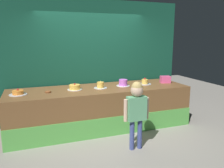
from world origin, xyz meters
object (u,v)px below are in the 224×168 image
object	(u,v)px
pink_box	(165,79)
cake_right	(123,83)
cake_center	(100,86)
cake_far_right	(145,82)
child_figure	(136,106)
donut	(48,92)
cake_far_left	(18,93)
cake_left	(75,87)

from	to	relation	value
pink_box	cake_right	xyz separation A→B (m)	(-1.09, 0.01, -0.02)
pink_box	cake_right	world-z (taller)	pink_box
cake_center	cake_right	distance (m)	0.55
pink_box	cake_far_right	distance (m)	0.55
child_figure	donut	bearing A→B (deg)	140.30
cake_right	cake_far_left	bearing A→B (deg)	-178.21
donut	cake_center	size ratio (longest dim) A/B	0.42
donut	cake_far_left	size ratio (longest dim) A/B	0.36
cake_center	cake_far_right	size ratio (longest dim) A/B	0.93
pink_box	cake_far_right	size ratio (longest dim) A/B	0.77
donut	pink_box	bearing A→B (deg)	1.53
donut	cake_left	distance (m)	0.55
cake_far_left	cake_center	distance (m)	1.64
cake_center	cake_right	size ratio (longest dim) A/B	0.94
donut	cake_far_right	size ratio (longest dim) A/B	0.39
child_figure	cake_far_right	size ratio (longest dim) A/B	4.05
cake_left	cake_right	world-z (taller)	cake_right
pink_box	donut	bearing A→B (deg)	-178.47
child_figure	cake_right	world-z (taller)	child_figure
cake_right	cake_far_right	bearing A→B (deg)	0.12
donut	cake_right	xyz separation A→B (m)	(1.64, 0.08, 0.05)
cake_center	cake_right	world-z (taller)	cake_center
child_figure	pink_box	size ratio (longest dim) A/B	5.25
cake_far_left	cake_center	world-z (taller)	cake_center
cake_far_left	cake_left	world-z (taller)	cake_left
pink_box	cake_left	world-z (taller)	pink_box
cake_far_right	pink_box	bearing A→B (deg)	-0.90
donut	cake_left	bearing A→B (deg)	7.28
pink_box	cake_far_left	world-z (taller)	pink_box
cake_left	cake_right	size ratio (longest dim) A/B	1.02
child_figure	cake_left	distance (m)	1.48
child_figure	cake_right	bearing A→B (deg)	77.95
child_figure	cake_center	xyz separation A→B (m)	(-0.29, 1.18, 0.15)
cake_far_left	cake_left	bearing A→B (deg)	3.01
cake_right	cake_far_right	xyz separation A→B (m)	(0.55, 0.00, -0.02)
pink_box	cake_center	world-z (taller)	cake_center
child_figure	cake_center	world-z (taller)	child_figure
cake_center	cake_left	bearing A→B (deg)	176.18
cake_center	cake_far_right	distance (m)	1.09
pink_box	cake_far_left	bearing A→B (deg)	-178.94
cake_far_left	cake_left	distance (m)	1.10
donut	cake_far_right	world-z (taller)	cake_far_right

